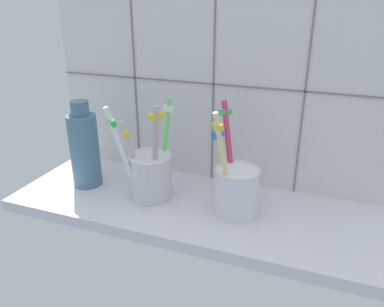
{
  "coord_description": "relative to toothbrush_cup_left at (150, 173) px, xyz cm",
  "views": [
    {
      "loc": [
        20.58,
        -54.28,
        35.83
      ],
      "look_at": [
        0.0,
        -0.04,
        11.51
      ],
      "focal_mm": 35.76,
      "sensor_mm": 36.0,
      "label": 1
    }
  ],
  "objects": [
    {
      "name": "counter_slab",
      "position": [
        7.85,
        0.12,
        -5.66
      ],
      "size": [
        64.0,
        22.0,
        2.0
      ],
      "primitive_type": "cube",
      "color": "silver",
      "rests_on": "ground"
    },
    {
      "name": "tile_wall_back",
      "position": [
        7.85,
        12.11,
        15.84
      ],
      "size": [
        64.0,
        2.2,
        45.0
      ],
      "color": "silver",
      "rests_on": "ground"
    },
    {
      "name": "toothbrush_cup_left",
      "position": [
        0.0,
        0.0,
        0.0
      ],
      "size": [
        9.05,
        11.12,
        17.71
      ],
      "color": "silver",
      "rests_on": "counter_slab"
    },
    {
      "name": "toothbrush_cup_right",
      "position": [
        15.47,
        0.15,
        -0.09
      ],
      "size": [
        8.8,
        10.46,
        18.32
      ],
      "color": "white",
      "rests_on": "counter_slab"
    },
    {
      "name": "ceramic_vase",
      "position": [
        -13.51,
        0.45,
        2.73
      ],
      "size": [
        5.35,
        5.35,
        16.35
      ],
      "color": "slate",
      "rests_on": "counter_slab"
    }
  ]
}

